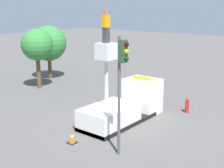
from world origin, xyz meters
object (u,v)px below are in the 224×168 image
(worker, at_px, (106,27))
(tree_right_bg, at_px, (37,45))
(bucket_truck, at_px, (124,106))
(traffic_light_pole, at_px, (122,73))
(fire_hydrant, at_px, (187,105))
(traffic_cone_rear, at_px, (72,137))
(tree_left_bg, at_px, (49,43))

(worker, bearing_deg, tree_right_bg, 71.96)
(bucket_truck, height_order, traffic_light_pole, traffic_light_pole)
(worker, distance_m, tree_right_bg, 11.13)
(worker, relative_size, fire_hydrant, 1.75)
(traffic_light_pole, xyz_separation_m, tree_right_bg, (5.52, 13.08, -0.26))
(bucket_truck, relative_size, tree_right_bg, 1.20)
(tree_right_bg, bearing_deg, traffic_cone_rear, -120.44)
(bucket_truck, xyz_separation_m, traffic_cone_rear, (-4.39, 0.12, -0.59))
(traffic_cone_rear, distance_m, tree_right_bg, 12.39)
(traffic_cone_rear, bearing_deg, traffic_light_pole, -79.50)
(tree_left_bg, xyz_separation_m, tree_right_bg, (-3.05, -2.17, 0.29))
(fire_hydrant, bearing_deg, traffic_light_pole, -177.94)
(traffic_light_pole, xyz_separation_m, traffic_cone_rear, (-0.52, 2.80, -3.66))
(traffic_cone_rear, xyz_separation_m, tree_left_bg, (9.09, 12.44, 3.11))
(traffic_light_pole, relative_size, tree_right_bg, 1.11)
(fire_hydrant, bearing_deg, tree_left_bg, 86.42)
(worker, xyz_separation_m, traffic_light_pole, (-2.13, -2.68, -1.85))
(worker, relative_size, traffic_cone_rear, 2.53)
(bucket_truck, distance_m, traffic_light_pole, 5.62)
(worker, height_order, fire_hydrant, worker)
(tree_left_bg, bearing_deg, fire_hydrant, -93.58)
(worker, height_order, tree_right_bg, worker)
(bucket_truck, height_order, traffic_cone_rear, bucket_truck)
(tree_right_bg, bearing_deg, fire_hydrant, -80.62)
(tree_left_bg, bearing_deg, worker, -117.14)
(traffic_light_pole, relative_size, tree_left_bg, 1.10)
(worker, height_order, tree_left_bg, worker)
(fire_hydrant, bearing_deg, worker, 156.36)
(fire_hydrant, xyz_separation_m, tree_left_bg, (0.94, 14.97, 2.95))
(worker, bearing_deg, fire_hydrant, -23.64)
(fire_hydrant, height_order, tree_left_bg, tree_left_bg)
(traffic_light_pole, bearing_deg, traffic_cone_rear, 100.50)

